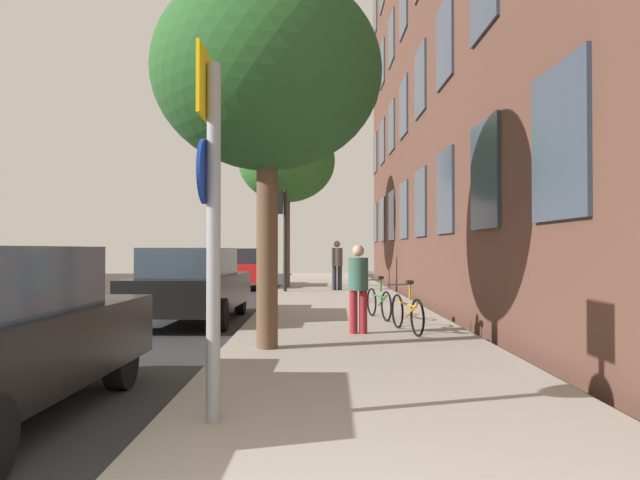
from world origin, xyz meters
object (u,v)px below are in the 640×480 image
(traffic_light, at_px, (282,222))
(car_1, at_px, (192,284))
(bicycle_1, at_px, (379,302))
(pedestrian_0, at_px, (358,283))
(car_2, at_px, (245,268))
(bicycle_2, at_px, (365,288))
(tree_far, at_px, (287,162))
(tree_near, at_px, (267,74))
(bicycle_0, at_px, (407,312))
(pedestrian_1, at_px, (337,262))
(sign_post, at_px, (211,206))

(traffic_light, distance_m, car_1, 8.00)
(bicycle_1, relative_size, pedestrian_0, 1.01)
(car_2, bearing_deg, pedestrian_0, -74.67)
(bicycle_2, height_order, car_1, car_1)
(tree_far, relative_size, bicycle_1, 4.14)
(pedestrian_0, bearing_deg, traffic_light, 100.78)
(tree_near, height_order, car_1, tree_near)
(bicycle_0, xyz_separation_m, bicycle_1, (-0.28, 2.03, -0.01))
(car_2, bearing_deg, pedestrian_1, -33.75)
(bicycle_0, distance_m, bicycle_2, 6.30)
(car_2, bearing_deg, tree_far, -25.72)
(car_1, bearing_deg, pedestrian_1, 67.28)
(tree_far, distance_m, pedestrian_0, 13.16)
(bicycle_1, bearing_deg, bicycle_0, -82.08)
(tree_far, height_order, bicycle_1, tree_far)
(sign_post, relative_size, bicycle_1, 2.03)
(tree_near, distance_m, bicycle_2, 9.04)
(sign_post, height_order, tree_far, tree_far)
(sign_post, bearing_deg, bicycle_1, 72.96)
(bicycle_0, height_order, pedestrian_1, pedestrian_1)
(tree_far, xyz_separation_m, bicycle_1, (2.49, -10.21, -4.56))
(bicycle_0, relative_size, car_2, 0.41)
(tree_far, height_order, bicycle_0, tree_far)
(car_2, bearing_deg, bicycle_0, -70.99)
(sign_post, distance_m, pedestrian_1, 16.08)
(tree_near, bearing_deg, traffic_light, 92.20)
(tree_near, bearing_deg, car_1, 116.54)
(sign_post, distance_m, tree_far, 17.84)
(bicycle_2, bearing_deg, pedestrian_1, 98.61)
(sign_post, distance_m, tree_near, 4.34)
(bicycle_0, distance_m, car_1, 4.94)
(pedestrian_1, bearing_deg, bicycle_2, -81.39)
(bicycle_2, bearing_deg, car_2, 122.43)
(bicycle_1, distance_m, pedestrian_1, 8.66)
(tree_far, relative_size, car_2, 1.57)
(sign_post, relative_size, car_2, 0.77)
(traffic_light, distance_m, bicycle_1, 8.61)
(tree_near, height_order, pedestrian_1, tree_near)
(tree_far, height_order, car_1, tree_far)
(bicycle_1, height_order, pedestrian_1, pedestrian_1)
(bicycle_0, relative_size, pedestrian_1, 0.94)
(car_1, bearing_deg, tree_near, -63.46)
(traffic_light, relative_size, bicycle_2, 2.26)
(tree_near, xyz_separation_m, car_1, (-1.98, 3.96, -3.40))
(traffic_light, distance_m, bicycle_2, 4.98)
(bicycle_2, distance_m, car_1, 5.75)
(tree_near, bearing_deg, bicycle_2, 74.74)
(bicycle_1, height_order, car_1, car_1)
(traffic_light, xyz_separation_m, tree_far, (0.04, 2.26, 2.47))
(pedestrian_0, distance_m, car_1, 4.25)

